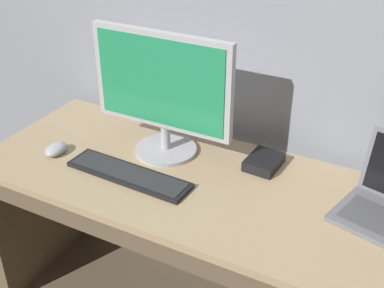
{
  "coord_description": "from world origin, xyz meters",
  "views": [
    {
      "loc": [
        0.58,
        -1.32,
        1.72
      ],
      "look_at": [
        -0.12,
        0.0,
        0.85
      ],
      "focal_mm": 47.3,
      "sensor_mm": 36.0,
      "label": 1
    }
  ],
  "objects_px": {
    "external_monitor": "(162,91)",
    "computer_mouse": "(56,149)",
    "external_drive_box": "(264,162)",
    "wired_keyboard": "(129,174)"
  },
  "relations": [
    {
      "from": "external_monitor",
      "to": "external_drive_box",
      "type": "xyz_separation_m",
      "value": [
        0.37,
        0.09,
        -0.24
      ]
    },
    {
      "from": "wired_keyboard",
      "to": "computer_mouse",
      "type": "bearing_deg",
      "value": 179.59
    },
    {
      "from": "external_monitor",
      "to": "external_drive_box",
      "type": "height_order",
      "value": "external_monitor"
    },
    {
      "from": "wired_keyboard",
      "to": "computer_mouse",
      "type": "distance_m",
      "value": 0.33
    },
    {
      "from": "external_monitor",
      "to": "wired_keyboard",
      "type": "xyz_separation_m",
      "value": [
        -0.03,
        -0.2,
        -0.25
      ]
    },
    {
      "from": "computer_mouse",
      "to": "external_drive_box",
      "type": "height_order",
      "value": "same"
    },
    {
      "from": "wired_keyboard",
      "to": "external_drive_box",
      "type": "xyz_separation_m",
      "value": [
        0.4,
        0.29,
        0.01
      ]
    },
    {
      "from": "external_monitor",
      "to": "computer_mouse",
      "type": "xyz_separation_m",
      "value": [
        -0.36,
        -0.2,
        -0.24
      ]
    },
    {
      "from": "external_drive_box",
      "to": "external_monitor",
      "type": "bearing_deg",
      "value": -166.57
    },
    {
      "from": "external_monitor",
      "to": "wired_keyboard",
      "type": "distance_m",
      "value": 0.32
    }
  ]
}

